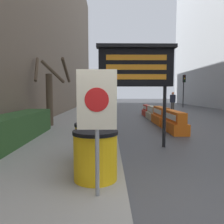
% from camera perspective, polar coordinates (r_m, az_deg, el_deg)
% --- Properties ---
extents(ground_plane, '(120.00, 120.00, 0.00)m').
position_cam_1_polar(ground_plane, '(3.28, 4.59, -25.12)').
color(ground_plane, '#3F3F42').
extents(hedge_strip, '(0.90, 5.44, 0.84)m').
position_cam_1_polar(hedge_strip, '(7.02, -25.13, -4.25)').
color(hedge_strip, '#284C23').
rests_on(hedge_strip, sidewalk_left).
extents(bare_tree, '(1.55, 1.64, 3.16)m').
position_cam_1_polar(bare_tree, '(10.35, -15.78, 5.12)').
color(bare_tree, '#4C3D2D').
rests_on(bare_tree, sidewalk_left).
extents(barrel_drum_foreground, '(0.78, 0.78, 0.85)m').
position_cam_1_polar(barrel_drum_foreground, '(3.83, -4.34, -11.11)').
color(barrel_drum_foreground, yellow).
rests_on(barrel_drum_foreground, sidewalk_left).
extents(barrel_drum_middle, '(0.78, 0.78, 0.85)m').
position_cam_1_polar(barrel_drum_middle, '(4.71, -5.01, -8.05)').
color(barrel_drum_middle, yellow).
rests_on(barrel_drum_middle, sidewalk_left).
extents(warning_sign, '(0.56, 0.08, 1.81)m').
position_cam_1_polar(warning_sign, '(3.06, -3.97, 0.54)').
color(warning_sign, gray).
rests_on(warning_sign, sidewalk_left).
extents(message_board, '(2.32, 0.36, 3.05)m').
position_cam_1_polar(message_board, '(6.63, 6.25, 11.37)').
color(message_board, black).
rests_on(message_board, ground_plane).
extents(jersey_barrier_orange_far, '(0.63, 2.06, 0.89)m').
position_cam_1_polar(jersey_barrier_orange_far, '(9.60, 15.95, -2.72)').
color(jersey_barrier_orange_far, orange).
rests_on(jersey_barrier_orange_far, ground_plane).
extents(jersey_barrier_orange_near, '(0.63, 2.14, 0.91)m').
position_cam_1_polar(jersey_barrier_orange_near, '(11.90, 12.64, -1.15)').
color(jersey_barrier_orange_near, orange).
rests_on(jersey_barrier_orange_near, ground_plane).
extents(jersey_barrier_cream, '(0.58, 1.82, 0.81)m').
position_cam_1_polar(jersey_barrier_cream, '(14.10, 10.52, -0.36)').
color(jersey_barrier_cream, beige).
rests_on(jersey_barrier_cream, ground_plane).
extents(jersey_barrier_red_striped, '(0.52, 1.63, 0.79)m').
position_cam_1_polar(jersey_barrier_red_striped, '(16.14, 9.07, 0.28)').
color(jersey_barrier_red_striped, red).
rests_on(jersey_barrier_red_striped, ground_plane).
extents(traffic_cone_near, '(0.43, 0.43, 0.77)m').
position_cam_1_polar(traffic_cone_near, '(10.86, 17.04, -1.96)').
color(traffic_cone_near, black).
rests_on(traffic_cone_near, ground_plane).
extents(traffic_cone_mid, '(0.45, 0.45, 0.80)m').
position_cam_1_polar(traffic_cone_mid, '(18.19, 9.06, 0.95)').
color(traffic_cone_mid, black).
rests_on(traffic_cone_mid, ground_plane).
extents(traffic_light_near_curb, '(0.28, 0.45, 3.74)m').
position_cam_1_polar(traffic_light_near_curb, '(21.81, 1.03, 7.79)').
color(traffic_light_near_curb, '#2D2D30').
rests_on(traffic_light_near_curb, ground_plane).
extents(traffic_light_far_side, '(0.28, 0.45, 3.71)m').
position_cam_1_polar(traffic_light_far_side, '(26.44, 18.26, 7.00)').
color(traffic_light_far_side, '#2D2D30').
rests_on(traffic_light_far_side, ground_plane).
extents(pedestrian_worker, '(0.53, 0.42, 1.74)m').
position_cam_1_polar(pedestrian_worker, '(19.49, 15.59, 2.96)').
color(pedestrian_worker, '#514C42').
rests_on(pedestrian_worker, ground_plane).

